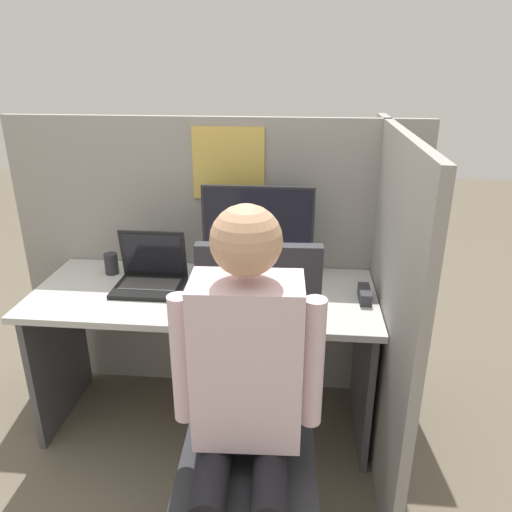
{
  "coord_description": "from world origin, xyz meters",
  "views": [
    {
      "loc": [
        0.43,
        -1.69,
        1.73
      ],
      "look_at": [
        0.26,
        0.16,
        0.98
      ],
      "focal_mm": 35.0,
      "sensor_mm": 36.0,
      "label": 1
    }
  ],
  "objects_px": {
    "stapler": "(365,294)",
    "office_chair": "(253,410)",
    "carrot_toy": "(240,308)",
    "person": "(244,388)",
    "pen_cup": "(111,264)",
    "monitor": "(258,224)",
    "paper_box": "(258,271)",
    "laptop": "(150,277)"
  },
  "relations": [
    {
      "from": "stapler",
      "to": "office_chair",
      "type": "relative_size",
      "value": 0.13
    },
    {
      "from": "carrot_toy",
      "to": "stapler",
      "type": "bearing_deg",
      "value": 16.8
    },
    {
      "from": "stapler",
      "to": "person",
      "type": "height_order",
      "value": "person"
    },
    {
      "from": "pen_cup",
      "to": "office_chair",
      "type": "bearing_deg",
      "value": -44.0
    },
    {
      "from": "monitor",
      "to": "stapler",
      "type": "relative_size",
      "value": 3.59
    },
    {
      "from": "stapler",
      "to": "paper_box",
      "type": "bearing_deg",
      "value": 159.49
    },
    {
      "from": "pen_cup",
      "to": "paper_box",
      "type": "bearing_deg",
      "value": 0.74
    },
    {
      "from": "paper_box",
      "to": "stapler",
      "type": "bearing_deg",
      "value": -20.51
    },
    {
      "from": "monitor",
      "to": "stapler",
      "type": "bearing_deg",
      "value": -20.8
    },
    {
      "from": "monitor",
      "to": "person",
      "type": "bearing_deg",
      "value": -87.18
    },
    {
      "from": "laptop",
      "to": "person",
      "type": "relative_size",
      "value": 0.23
    },
    {
      "from": "monitor",
      "to": "pen_cup",
      "type": "bearing_deg",
      "value": -179.03
    },
    {
      "from": "laptop",
      "to": "carrot_toy",
      "type": "distance_m",
      "value": 0.49
    },
    {
      "from": "laptop",
      "to": "monitor",
      "type": "bearing_deg",
      "value": 16.66
    },
    {
      "from": "laptop",
      "to": "stapler",
      "type": "relative_size",
      "value": 2.15
    },
    {
      "from": "office_chair",
      "to": "laptop",
      "type": "bearing_deg",
      "value": 131.2
    },
    {
      "from": "laptop",
      "to": "stapler",
      "type": "xyz_separation_m",
      "value": [
        0.98,
        -0.04,
        -0.02
      ]
    },
    {
      "from": "office_chair",
      "to": "pen_cup",
      "type": "xyz_separation_m",
      "value": [
        -0.78,
        0.75,
        0.22
      ]
    },
    {
      "from": "stapler",
      "to": "monitor",
      "type": "bearing_deg",
      "value": 159.2
    },
    {
      "from": "stapler",
      "to": "pen_cup",
      "type": "distance_m",
      "value": 1.22
    },
    {
      "from": "paper_box",
      "to": "carrot_toy",
      "type": "xyz_separation_m",
      "value": [
        -0.04,
        -0.34,
        -0.02
      ]
    },
    {
      "from": "carrot_toy",
      "to": "office_chair",
      "type": "height_order",
      "value": "office_chair"
    },
    {
      "from": "stapler",
      "to": "carrot_toy",
      "type": "distance_m",
      "value": 0.55
    },
    {
      "from": "paper_box",
      "to": "pen_cup",
      "type": "distance_m",
      "value": 0.72
    },
    {
      "from": "monitor",
      "to": "office_chair",
      "type": "relative_size",
      "value": 0.46
    },
    {
      "from": "person",
      "to": "pen_cup",
      "type": "bearing_deg",
      "value": 129.8
    },
    {
      "from": "laptop",
      "to": "stapler",
      "type": "distance_m",
      "value": 0.98
    },
    {
      "from": "pen_cup",
      "to": "stapler",
      "type": "bearing_deg",
      "value": -8.17
    },
    {
      "from": "paper_box",
      "to": "person",
      "type": "height_order",
      "value": "person"
    },
    {
      "from": "carrot_toy",
      "to": "pen_cup",
      "type": "relative_size",
      "value": 1.12
    },
    {
      "from": "office_chair",
      "to": "person",
      "type": "relative_size",
      "value": 0.84
    },
    {
      "from": "person",
      "to": "pen_cup",
      "type": "relative_size",
      "value": 13.0
    },
    {
      "from": "carrot_toy",
      "to": "person",
      "type": "height_order",
      "value": "person"
    },
    {
      "from": "office_chair",
      "to": "carrot_toy",
      "type": "bearing_deg",
      "value": 102.88
    },
    {
      "from": "paper_box",
      "to": "monitor",
      "type": "bearing_deg",
      "value": 90.0
    },
    {
      "from": "paper_box",
      "to": "office_chair",
      "type": "bearing_deg",
      "value": -85.92
    },
    {
      "from": "laptop",
      "to": "pen_cup",
      "type": "distance_m",
      "value": 0.27
    },
    {
      "from": "laptop",
      "to": "office_chair",
      "type": "distance_m",
      "value": 0.85
    },
    {
      "from": "laptop",
      "to": "pen_cup",
      "type": "height_order",
      "value": "laptop"
    },
    {
      "from": "paper_box",
      "to": "laptop",
      "type": "relative_size",
      "value": 0.99
    },
    {
      "from": "monitor",
      "to": "pen_cup",
      "type": "relative_size",
      "value": 5.02
    },
    {
      "from": "paper_box",
      "to": "pen_cup",
      "type": "xyz_separation_m",
      "value": [
        -0.72,
        -0.01,
        0.01
      ]
    }
  ]
}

